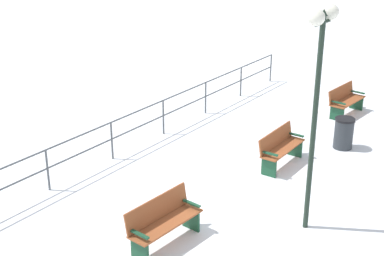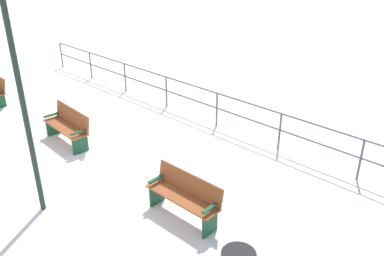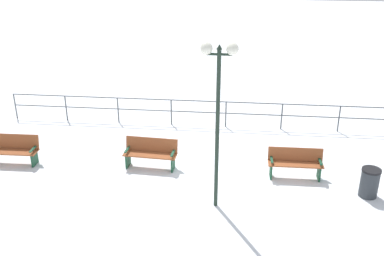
% 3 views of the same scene
% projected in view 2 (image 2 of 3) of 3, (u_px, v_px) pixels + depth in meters
% --- Properties ---
extents(ground_plane, '(80.00, 80.00, 0.00)m').
position_uv_depth(ground_plane, '(117.00, 174.00, 9.39)').
color(ground_plane, white).
rests_on(ground_plane, ground).
extents(bench_second, '(0.63, 1.68, 0.92)m').
position_uv_depth(bench_second, '(68.00, 125.00, 10.63)').
color(bench_second, brown).
rests_on(bench_second, ground).
extents(bench_third, '(0.50, 1.62, 0.90)m').
position_uv_depth(bench_third, '(184.00, 195.00, 7.81)').
color(bench_third, brown).
rests_on(bench_third, ground).
extents(lamppost_middle, '(0.30, 0.90, 4.44)m').
position_uv_depth(lamppost_middle, '(12.00, 46.00, 6.78)').
color(lamppost_middle, '#1E2D23').
rests_on(lamppost_middle, ground).
extents(waterfront_railing, '(0.05, 16.66, 1.02)m').
position_uv_depth(waterfront_railing, '(217.00, 103.00, 11.46)').
color(waterfront_railing, '#4C5156').
rests_on(waterfront_railing, ground).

